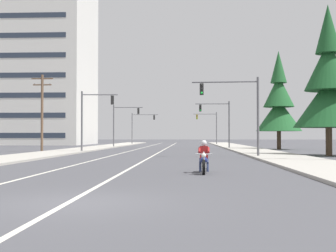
{
  "coord_description": "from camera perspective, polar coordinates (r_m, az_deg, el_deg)",
  "views": [
    {
      "loc": [
        2.79,
        -10.73,
        1.64
      ],
      "look_at": [
        1.39,
        19.13,
        2.33
      ],
      "focal_mm": 46.93,
      "sensor_mm": 36.0,
      "label": 1
    }
  ],
  "objects": [
    {
      "name": "ground_plane",
      "position": [
        11.21,
        -11.94,
        -9.72
      ],
      "size": [
        400.0,
        400.0,
        0.0
      ],
      "primitive_type": "plane",
      "color": "#47474C"
    },
    {
      "name": "lane_stripe_center",
      "position": [
        55.83,
        -0.35,
        -3.0
      ],
      "size": [
        0.16,
        100.0,
        0.01
      ],
      "primitive_type": "cube",
      "color": "beige",
      "rests_on": "ground"
    },
    {
      "name": "lane_stripe_left",
      "position": [
        56.12,
        -3.89,
        -2.99
      ],
      "size": [
        0.16,
        100.0,
        0.01
      ],
      "primitive_type": "cube",
      "color": "beige",
      "rests_on": "ground"
    },
    {
      "name": "sidewalk_kerb_right",
      "position": [
        51.22,
        10.49,
        -3.05
      ],
      "size": [
        4.4,
        110.0,
        0.14
      ],
      "primitive_type": "cube",
      "color": "#ADA89E",
      "rests_on": "ground"
    },
    {
      "name": "sidewalk_kerb_left",
      "position": [
        52.28,
        -11.18,
        -3.01
      ],
      "size": [
        4.4,
        110.0,
        0.14
      ],
      "primitive_type": "cube",
      "color": "#ADA89E",
      "rests_on": "ground"
    },
    {
      "name": "motorcycle_with_rider",
      "position": [
        19.56,
        4.68,
        -4.41
      ],
      "size": [
        0.7,
        2.19,
        1.46
      ],
      "color": "black",
      "rests_on": "ground"
    },
    {
      "name": "traffic_signal_near_right",
      "position": [
        34.4,
        9.14,
        2.83
      ],
      "size": [
        5.18,
        0.44,
        6.2
      ],
      "color": "#56565B",
      "rests_on": "ground"
    },
    {
      "name": "traffic_signal_near_left",
      "position": [
        45.21,
        -9.85,
        1.72
      ],
      "size": [
        3.72,
        0.5,
        6.2
      ],
      "color": "#56565B",
      "rests_on": "ground"
    },
    {
      "name": "traffic_signal_mid_right",
      "position": [
        57.51,
        6.69,
        1.12
      ],
      "size": [
        4.49,
        0.37,
        6.2
      ],
      "color": "#56565B",
      "rests_on": "ground"
    },
    {
      "name": "traffic_signal_mid_left",
      "position": [
        64.64,
        -6.0,
        0.84
      ],
      "size": [
        4.34,
        0.56,
        6.2
      ],
      "color": "#56565B",
      "rests_on": "ground"
    },
    {
      "name": "traffic_signal_far_right",
      "position": [
        84.08,
        5.47,
        0.35
      ],
      "size": [
        4.49,
        0.57,
        6.2
      ],
      "color": "#56565B",
      "rests_on": "ground"
    },
    {
      "name": "traffic_signal_far_left",
      "position": [
        86.48,
        -3.7,
        0.33
      ],
      "size": [
        5.24,
        0.37,
        6.2
      ],
      "color": "#56565B",
      "rests_on": "ground"
    },
    {
      "name": "utility_pole_left_near",
      "position": [
        47.39,
        -16.04,
        2.02
      ],
      "size": [
        2.26,
        0.26,
        8.02
      ],
      "color": "brown",
      "rests_on": "ground"
    },
    {
      "name": "conifer_tree_right_verge_near",
      "position": [
        39.16,
        20.12,
        4.9
      ],
      "size": [
        5.78,
        5.78,
        12.71
      ],
      "color": "#4C3828",
      "rests_on": "ground"
    },
    {
      "name": "conifer_tree_right_verge_far",
      "position": [
        55.53,
        14.19,
        2.77
      ],
      "size": [
        5.51,
        5.51,
        12.12
      ],
      "color": "#423023",
      "rests_on": "ground"
    },
    {
      "name": "apartment_building_far_left_block",
      "position": [
        91.1,
        -17.73,
        7.84
      ],
      "size": [
        24.25,
        18.31,
        32.07
      ],
      "color": "silver",
      "rests_on": "ground"
    }
  ]
}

